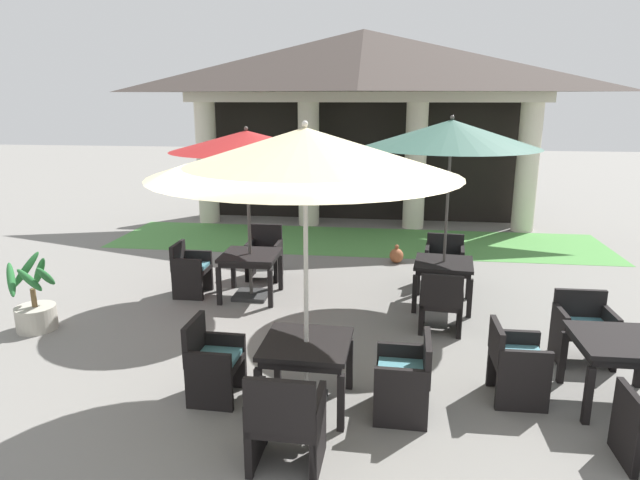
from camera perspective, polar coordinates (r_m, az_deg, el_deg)
ground_plane at (r=6.04m, az=-0.94°, el=-16.60°), size 60.00×60.00×0.00m
background_pavilion at (r=13.65m, az=4.45°, el=16.06°), size 8.99×2.79×4.64m
lawn_strip at (r=12.43m, az=3.72°, el=-0.08°), size 10.79×2.56×0.01m
patio_table_near_foreground at (r=8.63m, az=12.58°, el=-2.83°), size 0.94×0.94×0.71m
patio_umbrella_near_foreground at (r=8.27m, az=13.34°, el=10.44°), size 2.52×2.52×2.87m
patio_chair_near_foreground_north at (r=9.65m, az=12.64°, el=-2.17°), size 0.69×0.59×0.85m
patio_chair_near_foreground_south at (r=7.74m, az=12.34°, el=-6.45°), size 0.61×0.56×0.87m
patio_table_mid_left at (r=6.53m, az=28.46°, el=-9.74°), size 0.91×0.91×0.74m
patio_chair_mid_left_west at (r=6.31m, az=19.44°, el=-11.81°), size 0.55×0.57×0.83m
patio_chair_mid_left_north at (r=7.49m, az=25.42°, el=-8.26°), size 0.64×0.56×0.83m
patio_table_mid_right at (r=8.85m, az=-7.17°, el=-2.03°), size 0.88×0.88×0.73m
patio_umbrella_mid_right at (r=8.51m, az=-7.56°, el=9.87°), size 2.31×2.31×2.70m
patio_chair_mid_right_west at (r=9.20m, az=-13.19°, el=-3.03°), size 0.51×0.57×0.86m
patio_chair_mid_right_north at (r=9.84m, az=-5.71°, el=-1.48°), size 0.58×0.55×0.93m
patio_table_far_back at (r=5.76m, az=-1.40°, el=-11.29°), size 0.90×0.90×0.72m
patio_umbrella_far_back at (r=5.21m, az=-1.54°, el=8.93°), size 2.93×2.93×2.91m
patio_chair_far_back_south at (r=4.98m, az=-3.56°, el=-18.17°), size 0.63×0.57×0.94m
patio_chair_far_back_west at (r=6.10m, az=-10.95°, el=-12.25°), size 0.52×0.56×0.88m
patio_chair_far_back_east at (r=5.78m, az=8.77°, el=-13.77°), size 0.55×0.64×0.83m
potted_palm_left_edge at (r=8.61m, az=-27.24°, el=-6.28°), size 0.67×0.72×1.07m
terracotta_urn at (r=10.84m, az=7.87°, el=-1.58°), size 0.27×0.27×0.37m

